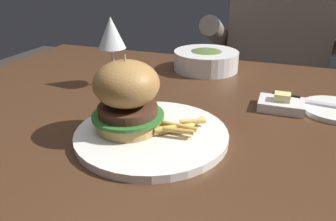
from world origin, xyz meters
TOP-DOWN VIEW (x-y plane):
  - dining_table at (0.00, 0.00)m, footprint 1.40×0.90m
  - main_plate at (-0.09, -0.13)m, footprint 0.27×0.27m
  - burger_sandwich at (-0.13, -0.13)m, footprint 0.13×0.13m
  - fries_pile at (-0.05, -0.11)m, footprint 0.11×0.09m
  - wine_glass at (-0.29, 0.10)m, footprint 0.07×0.07m
  - bread_plate at (0.23, 0.11)m, footprint 0.14×0.14m
  - table_knife at (0.18, 0.12)m, footprint 0.20×0.04m
  - butter_dish at (0.12, 0.09)m, footprint 0.09×0.07m
  - soup_bowl at (-0.10, 0.31)m, footprint 0.19×0.19m
  - diner_person at (0.08, 0.72)m, footprint 0.51×0.36m

SIDE VIEW (x-z plane):
  - diner_person at x=0.08m, z-range -0.02..1.15m
  - dining_table at x=0.00m, z-range 0.29..1.03m
  - bread_plate at x=0.23m, z-range 0.74..0.75m
  - main_plate at x=-0.09m, z-range 0.74..0.75m
  - butter_dish at x=0.12m, z-range 0.73..0.77m
  - table_knife at x=0.18m, z-range 0.75..0.76m
  - fries_pile at x=-0.05m, z-range 0.75..0.77m
  - soup_bowl at x=-0.10m, z-range 0.74..0.80m
  - burger_sandwich at x=-0.13m, z-range 0.75..0.88m
  - wine_glass at x=-0.29m, z-range 0.78..0.95m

